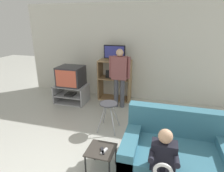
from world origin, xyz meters
TOP-DOWN VIEW (x-y plane):
  - wall_back at (0.00, 3.83)m, footprint 6.40×0.06m
  - tv_stand at (-1.55, 3.01)m, footprint 0.84×0.59m
  - television_main at (-1.53, 3.02)m, footprint 0.65×0.57m
  - media_shelf at (-0.46, 3.54)m, footprint 0.89×0.43m
  - television_flat at (-0.48, 3.55)m, footprint 0.58×0.20m
  - folding_stool at (-0.17, 1.95)m, footprint 0.39×0.41m
  - snack_table at (0.06, 0.84)m, footprint 0.40×0.40m
  - remote_control_black at (0.09, 0.80)m, footprint 0.09×0.15m
  - remote_control_white at (0.12, 0.80)m, footprint 0.07×0.15m
  - couch at (1.10, 1.15)m, footprint 1.53×0.98m
  - person_standing_adult at (-0.22, 3.07)m, footprint 0.53×0.20m
  - person_seated_child at (0.91, 0.58)m, footprint 0.33×0.43m

SIDE VIEW (x-z plane):
  - tv_stand at x=-1.55m, z-range 0.00..0.48m
  - couch at x=1.10m, z-range -0.15..0.70m
  - snack_table at x=0.06m, z-range 0.13..0.50m
  - remote_control_black at x=0.09m, z-range 0.37..0.39m
  - remote_control_white at x=0.12m, z-range 0.37..0.39m
  - folding_stool at x=-0.17m, z-range 0.19..0.78m
  - person_seated_child at x=0.91m, z-range 0.09..1.02m
  - media_shelf at x=-0.46m, z-range 0.01..1.13m
  - television_main at x=-1.53m, z-range 0.48..1.00m
  - person_standing_adult at x=-0.22m, z-range 0.15..1.65m
  - wall_back at x=0.00m, z-range 0.00..2.60m
  - television_flat at x=-0.48m, z-range 1.11..1.51m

